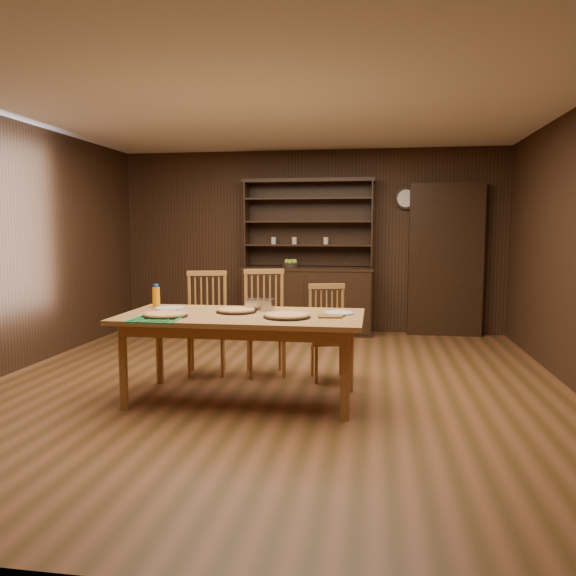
% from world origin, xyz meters
% --- Properties ---
extents(floor, '(6.00, 6.00, 0.00)m').
position_xyz_m(floor, '(0.00, 0.00, 0.00)').
color(floor, brown).
rests_on(floor, ground).
extents(room_shell, '(6.00, 6.00, 6.00)m').
position_xyz_m(room_shell, '(0.00, 0.00, 1.58)').
color(room_shell, silver).
rests_on(room_shell, floor).
extents(china_hutch, '(1.84, 0.52, 2.17)m').
position_xyz_m(china_hutch, '(-0.00, 2.75, 0.60)').
color(china_hutch, black).
rests_on(china_hutch, floor).
extents(doorway, '(1.00, 0.18, 2.10)m').
position_xyz_m(doorway, '(1.90, 2.90, 1.05)').
color(doorway, black).
rests_on(doorway, floor).
extents(wall_clock, '(0.30, 0.05, 0.30)m').
position_xyz_m(wall_clock, '(1.35, 2.96, 1.90)').
color(wall_clock, black).
rests_on(wall_clock, room_shell).
extents(dining_table, '(2.06, 1.03, 0.75)m').
position_xyz_m(dining_table, '(-0.18, -0.46, 0.68)').
color(dining_table, '#B6833F').
rests_on(dining_table, floor).
extents(chair_left, '(0.51, 0.50, 1.05)m').
position_xyz_m(chair_left, '(-0.76, 0.40, 0.55)').
color(chair_left, '#A66838').
rests_on(chair_left, floor).
extents(chair_center, '(0.54, 0.52, 1.07)m').
position_xyz_m(chair_center, '(-0.17, 0.47, 0.57)').
color(chair_center, '#A66838').
rests_on(chair_center, floor).
extents(chair_right, '(0.46, 0.45, 0.93)m').
position_xyz_m(chair_right, '(0.49, 0.37, 0.49)').
color(chair_right, '#A66838').
rests_on(chair_right, floor).
extents(pizza_left, '(0.37, 0.37, 0.04)m').
position_xyz_m(pizza_left, '(-0.78, -0.70, 0.77)').
color(pizza_left, black).
rests_on(pizza_left, dining_table).
extents(pizza_right, '(0.39, 0.39, 0.04)m').
position_xyz_m(pizza_right, '(0.23, -0.59, 0.77)').
color(pizza_right, black).
rests_on(pizza_right, dining_table).
extents(pizza_center, '(0.36, 0.36, 0.04)m').
position_xyz_m(pizza_center, '(-0.26, -0.36, 0.77)').
color(pizza_center, black).
rests_on(pizza_center, dining_table).
extents(cooling_rack, '(0.36, 0.36, 0.02)m').
position_xyz_m(cooling_rack, '(-0.80, -0.86, 0.76)').
color(cooling_rack, '#0CA34E').
rests_on(cooling_rack, dining_table).
extents(plate_left, '(0.28, 0.28, 0.02)m').
position_xyz_m(plate_left, '(-0.90, -0.26, 0.76)').
color(plate_left, white).
rests_on(plate_left, dining_table).
extents(plate_right, '(0.26, 0.26, 0.02)m').
position_xyz_m(plate_right, '(0.64, -0.32, 0.76)').
color(plate_right, white).
rests_on(plate_right, dining_table).
extents(foil_dish, '(0.24, 0.17, 0.10)m').
position_xyz_m(foil_dish, '(-0.08, -0.17, 0.80)').
color(foil_dish, white).
rests_on(foil_dish, dining_table).
extents(juice_bottle, '(0.07, 0.07, 0.22)m').
position_xyz_m(juice_bottle, '(-1.06, -0.18, 0.85)').
color(juice_bottle, orange).
rests_on(juice_bottle, dining_table).
extents(pot_holder_a, '(0.22, 0.22, 0.01)m').
position_xyz_m(pot_holder_a, '(0.57, -0.49, 0.76)').
color(pot_holder_a, '#A81318').
rests_on(pot_holder_a, dining_table).
extents(pot_holder_b, '(0.23, 0.23, 0.01)m').
position_xyz_m(pot_holder_b, '(0.62, -0.41, 0.76)').
color(pot_holder_b, '#A81318').
rests_on(pot_holder_b, dining_table).
extents(fruit_bowl, '(0.25, 0.25, 0.12)m').
position_xyz_m(fruit_bowl, '(-0.23, 2.69, 0.99)').
color(fruit_bowl, black).
rests_on(fruit_bowl, china_hutch).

